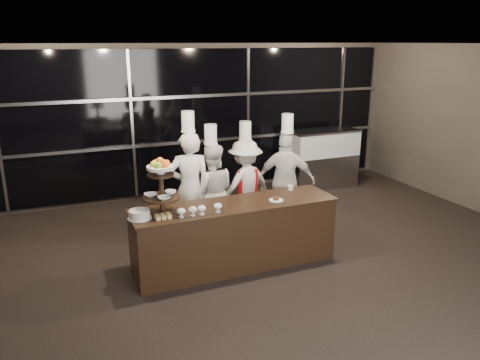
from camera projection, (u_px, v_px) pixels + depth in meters
name	position (u px, v px, depth m)	size (l,w,h in m)	color
room	(331.00, 192.00, 4.97)	(10.00, 10.00, 10.00)	black
window_wall	(192.00, 121.00, 9.33)	(8.60, 0.10, 2.80)	black
buffet_counter	(235.00, 235.00, 6.47)	(2.84, 0.74, 0.92)	black
display_stand	(161.00, 182.00, 5.85)	(0.48, 0.48, 0.74)	black
compotes	(199.00, 209.00, 5.91)	(0.60, 0.11, 0.12)	silver
layer_cake	(139.00, 214.00, 5.80)	(0.30, 0.30, 0.11)	white
pastry_squares	(163.00, 216.00, 5.80)	(0.20, 0.13, 0.05)	#DBBB6B
small_plate	(276.00, 199.00, 6.46)	(0.20, 0.20, 0.05)	white
chef_cup	(291.00, 188.00, 6.92)	(0.08, 0.08, 0.07)	white
display_case	(322.00, 156.00, 9.99)	(1.49, 0.65, 1.24)	#A5A5AA
chef_a	(190.00, 187.00, 7.11)	(0.73, 0.56, 2.07)	white
chef_b	(212.00, 191.00, 7.32)	(0.88, 0.77, 1.84)	white
chef_c	(245.00, 184.00, 7.74)	(1.08, 0.78, 1.81)	silver
chef_d	(286.00, 180.00, 7.73)	(1.03, 0.82, 1.93)	white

